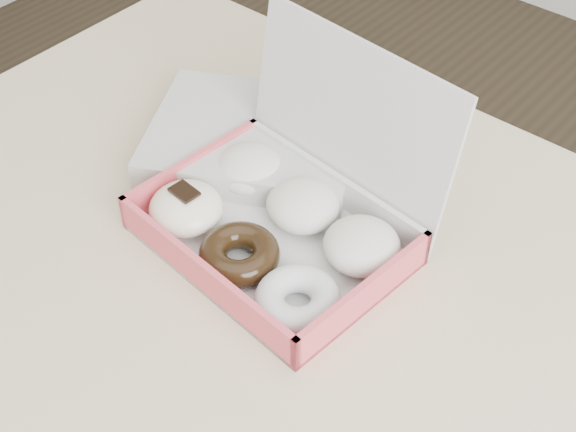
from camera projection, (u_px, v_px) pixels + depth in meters
The scene contains 3 objects.
table at pixel (314, 350), 0.88m from camera, with size 1.20×0.80×0.75m.
donut_box at pixel (281, 215), 0.88m from camera, with size 0.30×0.27×0.20m.
newspapers at pixel (254, 140), 0.99m from camera, with size 0.25×0.20×0.04m, color beige.
Camera 1 is at (0.32, -0.42, 1.40)m, focal length 50.00 mm.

